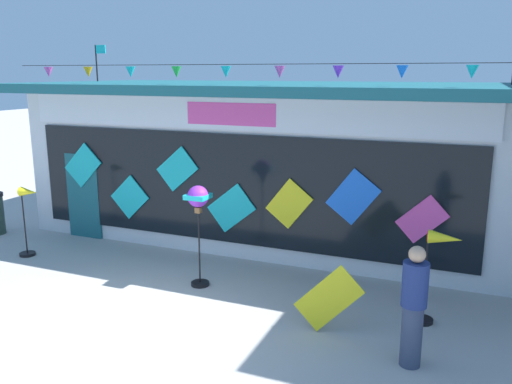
% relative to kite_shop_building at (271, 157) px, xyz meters
% --- Properties ---
extents(ground_plane, '(80.00, 80.00, 0.00)m').
position_rel_kite_shop_building_xyz_m(ground_plane, '(-0.38, -6.15, -1.83)').
color(ground_plane, '#ADAAA5').
extents(kite_shop_building, '(11.15, 5.57, 4.57)m').
position_rel_kite_shop_building_xyz_m(kite_shop_building, '(0.00, 0.00, 0.00)').
color(kite_shop_building, silver).
rests_on(kite_shop_building, ground_plane).
extents(wind_spinner_far_left, '(0.58, 0.33, 1.52)m').
position_rel_kite_shop_building_xyz_m(wind_spinner_far_left, '(-4.02, -3.81, -0.82)').
color(wind_spinner_far_left, black).
rests_on(wind_spinner_far_left, ground_plane).
extents(wind_spinner_left, '(0.39, 0.39, 1.88)m').
position_rel_kite_shop_building_xyz_m(wind_spinner_left, '(0.06, -3.82, -0.30)').
color(wind_spinner_left, black).
rests_on(wind_spinner_left, ground_plane).
extents(wind_spinner_center_left, '(0.66, 0.34, 1.52)m').
position_rel_kite_shop_building_xyz_m(wind_spinner_center_left, '(4.18, -3.77, -0.75)').
color(wind_spinner_center_left, black).
rests_on(wind_spinner_center_left, ground_plane).
extents(person_near_camera, '(0.34, 0.34, 1.68)m').
position_rel_kite_shop_building_xyz_m(person_near_camera, '(3.97, -5.14, -0.97)').
color(person_near_camera, '#333D56').
rests_on(person_near_camera, ground_plane).
extents(display_kite_on_ground, '(1.06, 0.20, 1.06)m').
position_rel_kite_shop_building_xyz_m(display_kite_on_ground, '(2.71, -4.63, -1.30)').
color(display_kite_on_ground, yellow).
rests_on(display_kite_on_ground, ground_plane).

